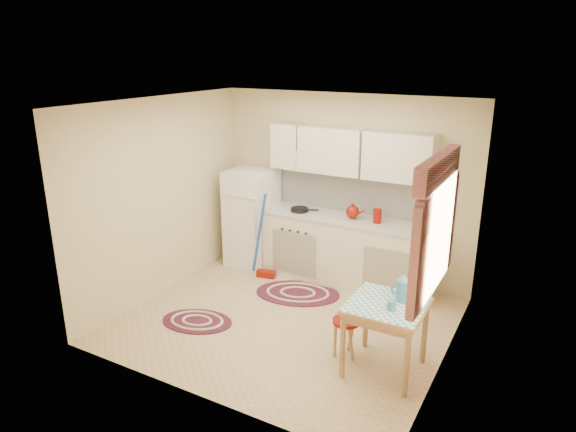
{
  "coord_description": "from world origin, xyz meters",
  "views": [
    {
      "loc": [
        2.62,
        -4.67,
        3.03
      ],
      "look_at": [
        -0.11,
        0.25,
        1.2
      ],
      "focal_mm": 32.0,
      "sensor_mm": 36.0,
      "label": 1
    }
  ],
  "objects_px": {
    "fridge": "(252,218)",
    "stool": "(346,338)",
    "table": "(385,337)",
    "base_cabinets": "(346,252)"
  },
  "relations": [
    {
      "from": "fridge",
      "to": "stool",
      "type": "bearing_deg",
      "value": -36.4
    },
    {
      "from": "fridge",
      "to": "stool",
      "type": "height_order",
      "value": "fridge"
    },
    {
      "from": "base_cabinets",
      "to": "stool",
      "type": "distance_m",
      "value": 1.81
    },
    {
      "from": "fridge",
      "to": "table",
      "type": "xyz_separation_m",
      "value": [
        2.59,
        -1.63,
        -0.34
      ]
    },
    {
      "from": "fridge",
      "to": "base_cabinets",
      "type": "bearing_deg",
      "value": 1.96
    },
    {
      "from": "fridge",
      "to": "base_cabinets",
      "type": "height_order",
      "value": "fridge"
    },
    {
      "from": "table",
      "to": "stool",
      "type": "distance_m",
      "value": 0.45
    },
    {
      "from": "base_cabinets",
      "to": "table",
      "type": "distance_m",
      "value": 2.03
    },
    {
      "from": "fridge",
      "to": "table",
      "type": "relative_size",
      "value": 1.94
    },
    {
      "from": "base_cabinets",
      "to": "stool",
      "type": "height_order",
      "value": "base_cabinets"
    }
  ]
}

